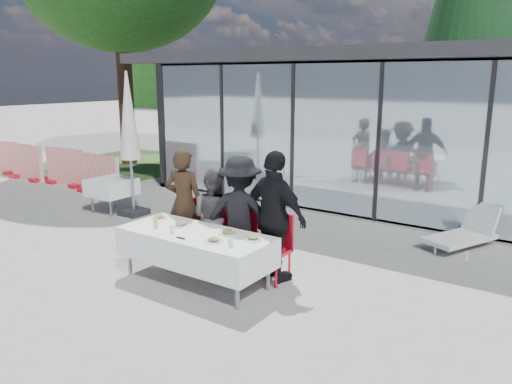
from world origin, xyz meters
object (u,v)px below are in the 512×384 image
Objects in this scene: diner_chair_b at (215,231)px; diner_chair_d at (276,244)px; diner_a at (184,203)px; diner_c at (240,215)px; diner_b at (214,217)px; spare_table_left at (112,187)px; market_umbrella at (129,124)px; plate_c at (227,232)px; lounger at (466,232)px; diner_chair_a at (186,224)px; folded_eyeglasses at (181,238)px; plate_a at (159,217)px; juice_bottle at (156,221)px; plate_b at (181,224)px; plate_extra at (214,240)px; diner_d at (275,217)px; diner_chair_c at (242,236)px; dining_table at (195,247)px; plate_d at (253,238)px.

diner_chair_d is at bearing 0.00° from diner_chair_b.
diner_chair_d is at bearing 164.53° from diner_a.
diner_b is at bearing -19.36° from diner_c.
spare_table_left is 1.48m from market_umbrella.
plate_c is 4.38m from lounger.
diner_chair_a reaches higher than folded_eyeglasses.
diner_b reaches higher than plate_a.
spare_table_left is at bearing -163.76° from lounger.
diner_c reaches higher than juice_bottle.
plate_b is 1.00× the size of plate_extra.
diner_c is at bearing 103.87° from plate_extra.
diner_d is at bearing -121.90° from lounger.
plate_c is (1.28, -0.51, -0.12)m from diner_a.
plate_extra is 1.84× the size of folded_eyeglasses.
diner_b is 1.56× the size of diner_chair_c.
diner_c is 6.86× the size of plate_b.
plate_a and plate_extra have the same top height.
dining_table is 1.19× the size of diner_d.
diner_chair_a is 0.67× the size of lounger.
market_umbrella reaches higher than juice_bottle.
diner_c is 0.93× the size of diner_d.
diner_b is 1.07m from folded_eyeglasses.
diner_d is at bearing 160.64° from diner_c.
plate_c is (0.15, -0.55, 0.24)m from diner_chair_c.
diner_chair_b is at bearing 8.84° from diner_d.
diner_chair_b is 0.55× the size of diner_c.
diner_a is 1.74m from diner_d.
plate_d is (1.79, -0.03, 0.00)m from plate_a.
dining_table is 1.55× the size of lounger.
diner_b is 0.62m from plate_b.
lounger is (2.33, 4.01, -0.52)m from plate_extra.
diner_b is 0.51× the size of market_umbrella.
plate_d is at bearing 11.74° from juice_bottle.
plate_c is at bearing -24.06° from market_umbrella.
diner_chair_b is 3.79× the size of plate_b.
plate_a is 3.51m from spare_table_left.
plate_d is (1.12, -0.52, 0.01)m from diner_b.
diner_chair_b is 1.00× the size of diner_chair_c.
diner_d is 1.87m from plate_a.
plate_b is at bearing 36.64° from diner_d.
dining_table is 0.84m from diner_c.
plate_c is 1.84× the size of folded_eyeglasses.
diner_chair_c is at bearing 137.30° from plate_d.
diner_c is 2.05× the size of spare_table_left.
market_umbrella is at bearing -163.31° from lounger.
diner_chair_d is (1.74, 0.03, -0.35)m from diner_a.
diner_d is 1.30× the size of lounger.
diner_c is 1.81× the size of diner_chair_d.
dining_table reaches higher than spare_table_left.
diner_b is (0.62, 0.00, -0.13)m from diner_a.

